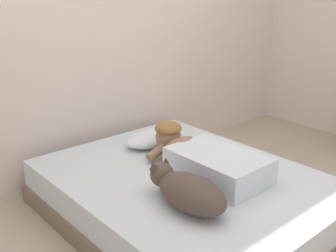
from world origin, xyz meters
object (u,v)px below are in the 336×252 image
at_px(bed, 185,196).
at_px(pillow, 154,138).
at_px(dog, 188,191).
at_px(person_lying, 203,157).
at_px(coffee_cup, 179,147).
at_px(cell_phone, 178,171).

relative_size(bed, pillow, 3.78).
relative_size(pillow, dog, 0.90).
xyz_separation_m(person_lying, coffee_cup, (0.12, 0.37, -0.07)).
bearing_deg(dog, pillow, 61.58).
relative_size(bed, coffee_cup, 15.71).
bearing_deg(person_lying, coffee_cup, 71.80).
bearing_deg(person_lying, dog, -146.17).
bearing_deg(coffee_cup, cell_phone, -134.25).
bearing_deg(bed, pillow, 70.99).
bearing_deg(person_lying, cell_phone, 141.71).
height_order(dog, cell_phone, dog).
distance_m(person_lying, coffee_cup, 0.40).
height_order(person_lying, dog, person_lying).
xyz_separation_m(person_lying, dog, (-0.41, -0.27, -0.00)).
distance_m(coffee_cup, cell_phone, 0.37).
height_order(person_lying, cell_phone, person_lying).
xyz_separation_m(pillow, person_lying, (-0.07, -0.62, 0.05)).
height_order(bed, coffee_cup, coffee_cup).
xyz_separation_m(pillow, dog, (-0.48, -0.89, 0.05)).
bearing_deg(dog, cell_phone, 54.42).
bearing_deg(bed, coffee_cup, 53.26).
bearing_deg(bed, dog, -132.02).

